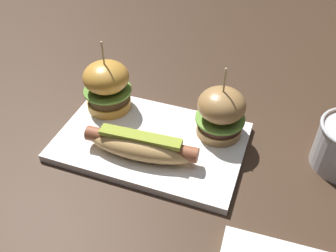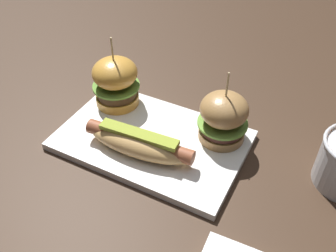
# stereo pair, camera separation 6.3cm
# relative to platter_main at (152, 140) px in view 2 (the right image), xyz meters

# --- Properties ---
(ground_plane) EXTENTS (3.00, 3.00, 0.00)m
(ground_plane) POSITION_rel_platter_main_xyz_m (0.00, 0.00, -0.01)
(ground_plane) COLOR #382619
(platter_main) EXTENTS (0.33, 0.21, 0.01)m
(platter_main) POSITION_rel_platter_main_xyz_m (0.00, 0.00, 0.00)
(platter_main) COLOR white
(platter_main) RESTS_ON ground
(hot_dog) EXTENTS (0.20, 0.07, 0.04)m
(hot_dog) POSITION_rel_platter_main_xyz_m (0.00, -0.04, 0.03)
(hot_dog) COLOR tan
(hot_dog) RESTS_ON platter_main
(slider_left) EXTENTS (0.09, 0.09, 0.14)m
(slider_left) POSITION_rel_platter_main_xyz_m (-0.11, 0.06, 0.06)
(slider_left) COLOR #C68B35
(slider_left) RESTS_ON platter_main
(slider_right) EXTENTS (0.09, 0.09, 0.14)m
(slider_right) POSITION_rel_platter_main_xyz_m (0.11, 0.06, 0.05)
(slider_right) COLOR #A07644
(slider_right) RESTS_ON platter_main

